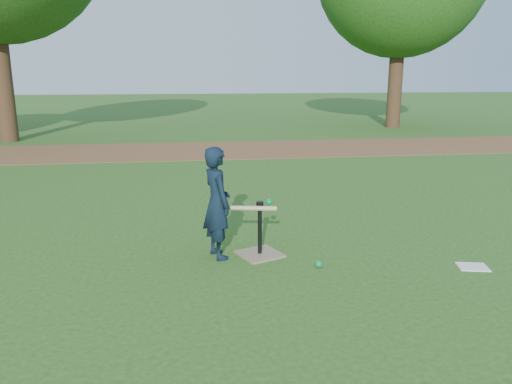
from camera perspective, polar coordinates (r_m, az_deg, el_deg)
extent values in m
plane|color=#285116|center=(5.71, 1.91, -6.77)|extent=(80.00, 80.00, 0.00)
cube|color=brown|center=(12.96, -3.80, 4.84)|extent=(24.00, 3.00, 0.01)
imported|color=black|center=(5.39, -4.48, -1.25)|extent=(0.42, 0.52, 1.22)
sphere|color=#0B8341|center=(5.28, 7.17, -8.17)|extent=(0.08, 0.08, 0.08)
cube|color=white|center=(5.73, 23.52, -7.85)|extent=(0.34, 0.29, 0.01)
cube|color=#91785C|center=(5.59, 0.43, -7.10)|extent=(0.56, 0.56, 0.02)
cylinder|color=black|center=(5.50, 0.44, -4.28)|extent=(0.05, 0.05, 0.55)
cylinder|color=black|center=(5.42, 0.44, -1.41)|extent=(0.08, 0.08, 0.06)
cylinder|color=tan|center=(5.39, -0.79, -1.86)|extent=(0.60, 0.17, 0.05)
sphere|color=tan|center=(5.32, -3.94, -2.09)|extent=(0.06, 0.06, 0.06)
sphere|color=#0B8341|center=(5.52, 1.49, -1.13)|extent=(0.08, 0.08, 0.08)
cylinder|color=#382316|center=(16.09, -27.00, 11.91)|extent=(0.50, 0.50, 3.80)
cylinder|color=#382316|center=(18.80, 15.64, 12.34)|extent=(0.50, 0.50, 3.42)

